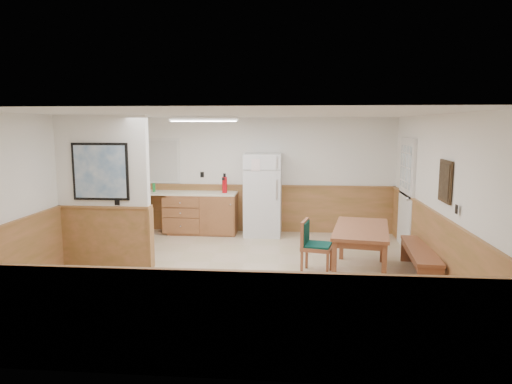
# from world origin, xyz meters

# --- Properties ---
(ground) EXTENTS (6.00, 6.00, 0.00)m
(ground) POSITION_xyz_m (0.00, 0.00, 0.00)
(ground) COLOR #C6AC8E
(ground) RESTS_ON ground
(ceiling) EXTENTS (6.00, 6.00, 0.02)m
(ceiling) POSITION_xyz_m (0.00, 0.00, 2.50)
(ceiling) COLOR white
(ceiling) RESTS_ON back_wall
(back_wall) EXTENTS (6.00, 0.02, 2.50)m
(back_wall) POSITION_xyz_m (0.00, 3.00, 1.25)
(back_wall) COLOR white
(back_wall) RESTS_ON ground
(right_wall) EXTENTS (0.02, 6.00, 2.50)m
(right_wall) POSITION_xyz_m (3.00, 0.00, 1.25)
(right_wall) COLOR white
(right_wall) RESTS_ON ground
(left_wall) EXTENTS (0.02, 6.00, 2.50)m
(left_wall) POSITION_xyz_m (-3.00, 0.00, 1.25)
(left_wall) COLOR white
(left_wall) RESTS_ON ground
(wainscot_back) EXTENTS (6.00, 0.04, 1.00)m
(wainscot_back) POSITION_xyz_m (0.00, 2.98, 0.50)
(wainscot_back) COLOR #B77249
(wainscot_back) RESTS_ON ground
(wainscot_right) EXTENTS (0.04, 6.00, 1.00)m
(wainscot_right) POSITION_xyz_m (2.98, 0.00, 0.50)
(wainscot_right) COLOR #B77249
(wainscot_right) RESTS_ON ground
(wainscot_left) EXTENTS (0.04, 6.00, 1.00)m
(wainscot_left) POSITION_xyz_m (-2.98, 0.00, 0.50)
(wainscot_left) COLOR #B77249
(wainscot_left) RESTS_ON ground
(partition_wall) EXTENTS (1.50, 0.20, 2.50)m
(partition_wall) POSITION_xyz_m (-2.25, 0.19, 1.23)
(partition_wall) COLOR white
(partition_wall) RESTS_ON ground
(kitchen_counter) EXTENTS (2.20, 0.61, 1.00)m
(kitchen_counter) POSITION_xyz_m (-1.21, 2.68, 0.46)
(kitchen_counter) COLOR brown
(kitchen_counter) RESTS_ON ground
(exterior_door) EXTENTS (0.07, 1.02, 2.15)m
(exterior_door) POSITION_xyz_m (2.96, 1.90, 1.05)
(exterior_door) COLOR white
(exterior_door) RESTS_ON ground
(kitchen_window) EXTENTS (0.80, 0.04, 1.00)m
(kitchen_window) POSITION_xyz_m (-2.10, 2.98, 1.55)
(kitchen_window) COLOR white
(kitchen_window) RESTS_ON back_wall
(wall_painting) EXTENTS (0.04, 0.50, 0.60)m
(wall_painting) POSITION_xyz_m (2.97, -0.30, 1.55)
(wall_painting) COLOR #322314
(wall_painting) RESTS_ON right_wall
(fluorescent_fixture) EXTENTS (1.20, 0.30, 0.09)m
(fluorescent_fixture) POSITION_xyz_m (-0.80, 1.30, 2.45)
(fluorescent_fixture) COLOR white
(fluorescent_fixture) RESTS_ON ceiling
(refrigerator) EXTENTS (0.78, 0.72, 1.75)m
(refrigerator) POSITION_xyz_m (0.18, 2.63, 0.87)
(refrigerator) COLOR silver
(refrigerator) RESTS_ON ground
(dining_table) EXTENTS (1.07, 1.74, 0.75)m
(dining_table) POSITION_xyz_m (1.89, 0.18, 0.65)
(dining_table) COLOR #985737
(dining_table) RESTS_ON ground
(dining_bench) EXTENTS (0.53, 1.74, 0.45)m
(dining_bench) POSITION_xyz_m (2.80, 0.14, 0.35)
(dining_bench) COLOR #985737
(dining_bench) RESTS_ON ground
(dining_chair) EXTENTS (0.72, 0.56, 0.85)m
(dining_chair) POSITION_xyz_m (1.12, 0.18, 0.49)
(dining_chair) COLOR #985737
(dining_chair) RESTS_ON ground
(fire_extinguisher) EXTENTS (0.13, 0.13, 0.42)m
(fire_extinguisher) POSITION_xyz_m (-0.65, 2.65, 1.08)
(fire_extinguisher) COLOR red
(fire_extinguisher) RESTS_ON kitchen_counter
(soap_bottle) EXTENTS (0.06, 0.06, 0.19)m
(soap_bottle) POSITION_xyz_m (-2.20, 2.67, 1.00)
(soap_bottle) COLOR #198C38
(soap_bottle) RESTS_ON kitchen_counter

